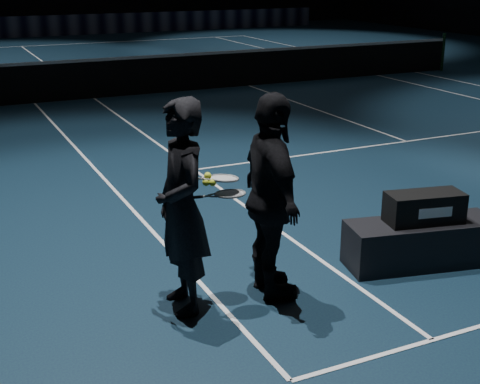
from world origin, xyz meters
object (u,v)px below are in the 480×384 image
Objects in this scene: racket_bag at (424,208)px; player_a at (182,208)px; tennis_balls at (209,180)px; player_bench at (421,243)px; player_b at (272,198)px; racket_upper at (223,178)px; racket_lower at (230,194)px.

player_a reaches higher than racket_bag.
tennis_balls reaches higher than racket_bag.
player_bench is 2.54m from tennis_balls.
player_b is 16.34× the size of tennis_balls.
racket_upper reaches higher than racket_bag.
player_b is 2.88× the size of racket_lower.
racket_upper is (-0.04, 0.05, 0.14)m from racket_lower.
racket_lower is 0.24m from tennis_balls.
player_a is at bearing 90.34° from player_b.
player_b is 0.50m from racket_upper.
player_a reaches higher than player_bench.
tennis_balls is at bearing 85.44° from player_a.
player_a is 0.85m from player_b.
player_b is 2.88× the size of racket_upper.
racket_lower is (-0.40, 0.05, 0.08)m from player_b.
racket_upper is 0.15m from tennis_balls.
player_bench is 0.81× the size of player_b.
player_b is at bearing -170.48° from racket_bag.
racket_lower is 5.67× the size of tennis_balls.
racket_lower is at bearing 84.31° from player_a.
player_bench is at bearing -84.79° from player_b.
tennis_balls is (0.25, -0.03, 0.23)m from player_a.
racket_upper is at bearing -172.52° from racket_bag.
player_a and player_b have the same top height.
racket_bag reaches higher than player_bench.
racket_lower reaches higher than racket_bag.
racket_bag is 2.62m from player_a.
player_b is at bearing -170.48° from player_bench.
tennis_balls is at bearing -170.43° from racket_upper.
player_a is at bearing -178.29° from racket_upper.
player_bench is at bearing -1.16° from racket_upper.
player_a is (-2.59, 0.19, 0.74)m from player_bench.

